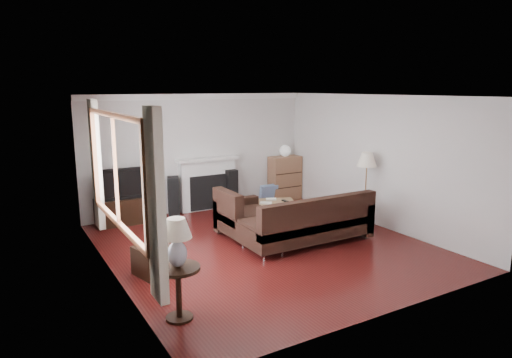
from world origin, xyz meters
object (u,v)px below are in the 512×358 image
bookshelf (285,178)px  coffee_table (263,214)px  tv_stand (123,211)px  floor_lamp (366,190)px  sectional_sofa (307,220)px  side_table (179,293)px

bookshelf → coffee_table: 2.21m
tv_stand → floor_lamp: size_ratio=0.72×
bookshelf → sectional_sofa: bookshelf is taller
coffee_table → side_table: side_table is taller
side_table → floor_lamp: bearing=20.1°
tv_stand → coffee_table: size_ratio=0.85×
sectional_sofa → side_table: sectional_sofa is taller
tv_stand → sectional_sofa: (2.42, -2.73, 0.15)m
coffee_table → side_table: size_ratio=1.90×
bookshelf → coffee_table: bearing=-134.6°
tv_stand → bookshelf: size_ratio=0.99×
tv_stand → coffee_table: (2.29, -1.52, -0.02)m
floor_lamp → side_table: 4.67m
tv_stand → floor_lamp: floor_lamp is taller
tv_stand → side_table: side_table is taller
bookshelf → side_table: bearing=-135.6°
sectional_sofa → tv_stand: bearing=131.5°
side_table → sectional_sofa: bearing=25.9°
tv_stand → side_table: bearing=-95.7°
bookshelf → side_table: 5.94m
bookshelf → floor_lamp: floor_lamp is taller
tv_stand → side_table: size_ratio=1.61×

